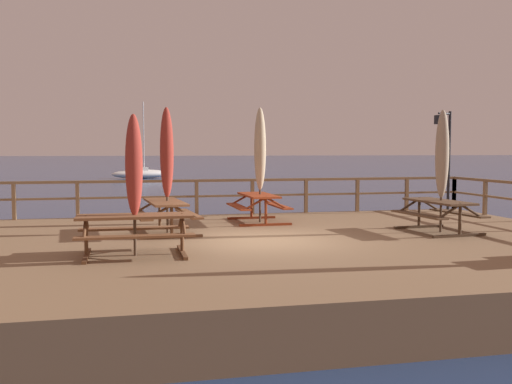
{
  "coord_description": "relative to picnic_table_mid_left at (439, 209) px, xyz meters",
  "views": [
    {
      "loc": [
        -2.91,
        -12.24,
        2.83
      ],
      "look_at": [
        0.0,
        0.79,
        1.87
      ],
      "focal_mm": 40.81,
      "sensor_mm": 36.0,
      "label": 1
    }
  ],
  "objects": [
    {
      "name": "picnic_table_back_left",
      "position": [
        -3.78,
        2.83,
        -0.0
      ],
      "size": [
        1.44,
        2.0,
        0.78
      ],
      "color": "#993819",
      "rests_on": "wooden_deck"
    },
    {
      "name": "patio_umbrella_tall_mid_left",
      "position": [
        0.06,
        0.0,
        1.3
      ],
      "size": [
        0.32,
        0.32,
        2.92
      ],
      "color": "#4C3828",
      "rests_on": "wooden_deck"
    },
    {
      "name": "picnic_table_front_right",
      "position": [
        -6.4,
        1.28,
        0.0
      ],
      "size": [
        1.59,
        2.26,
        0.78
      ],
      "color": "brown",
      "rests_on": "wooden_deck"
    },
    {
      "name": "patio_umbrella_tall_back_left",
      "position": [
        -6.34,
        1.34,
        1.33
      ],
      "size": [
        0.32,
        0.32,
        2.98
      ],
      "color": "#4C3828",
      "rests_on": "wooden_deck"
    },
    {
      "name": "lamp_post_hooked",
      "position": [
        2.63,
        4.22,
        1.55
      ],
      "size": [
        0.66,
        0.34,
        3.2
      ],
      "color": "black",
      "rests_on": "wooden_deck"
    },
    {
      "name": "picnic_table_mid_centre",
      "position": [
        -7.15,
        -1.61,
        0.0
      ],
      "size": [
        2.11,
        1.4,
        0.78
      ],
      "color": "brown",
      "rests_on": "wooden_deck"
    },
    {
      "name": "wooden_deck",
      "position": [
        -4.37,
        -0.31,
        -1.0
      ],
      "size": [
        15.78,
        10.6,
        0.87
      ],
      "primitive_type": "cube",
      "color": "#846647",
      "rests_on": "ground"
    },
    {
      "name": "railing_waterside_far",
      "position": [
        -4.37,
        4.84,
        0.19
      ],
      "size": [
        15.58,
        0.1,
        1.09
      ],
      "color": "brown",
      "rests_on": "wooden_deck"
    },
    {
      "name": "picnic_table_mid_left",
      "position": [
        0.0,
        0.0,
        0.0
      ],
      "size": [
        1.57,
        2.09,
        0.78
      ],
      "color": "brown",
      "rests_on": "wooden_deck"
    },
    {
      "name": "sailboat_distant",
      "position": [
        -5.83,
        47.4,
        -0.92
      ],
      "size": [
        6.23,
        3.07,
        7.72
      ],
      "color": "white",
      "rests_on": "ground"
    },
    {
      "name": "ground_plane",
      "position": [
        -4.37,
        -0.31,
        -1.43
      ],
      "size": [
        600.0,
        600.0,
        0.0
      ],
      "primitive_type": "plane",
      "color": "navy"
    },
    {
      "name": "patio_umbrella_tall_front",
      "position": [
        -3.73,
        2.85,
        1.42
      ],
      "size": [
        0.32,
        0.32,
        3.12
      ],
      "color": "#4C3828",
      "rests_on": "wooden_deck"
    },
    {
      "name": "patio_umbrella_tall_back_right",
      "position": [
        -7.14,
        -1.6,
        1.11
      ],
      "size": [
        0.32,
        0.32,
        2.63
      ],
      "color": "#4C3828",
      "rests_on": "wooden_deck"
    }
  ]
}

